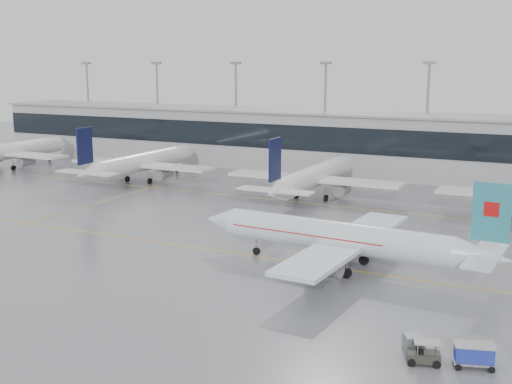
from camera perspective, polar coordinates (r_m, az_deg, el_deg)
The scene contains 15 objects.
ground at distance 77.95m, azimuth -3.94°, elevation -5.16°, with size 320.00×320.00×0.00m, color gray.
taxi_line_main at distance 77.95m, azimuth -3.94°, elevation -5.15°, with size 120.00×0.25×0.01m, color gold.
taxi_line_north at distance 104.13m, azimuth 4.41°, elevation -0.96°, with size 120.00×0.25×0.01m, color gold.
taxi_line_cross at distance 106.82m, azimuth -13.84°, elevation -0.94°, with size 0.25×60.00×0.01m, color gold.
terminal at distance 132.98m, azimuth 9.65°, elevation 4.21°, with size 180.00×15.00×12.00m, color #9E9DA1.
terminal_glass at distance 125.64m, azimuth 8.66°, elevation 4.52°, with size 180.00×0.20×5.00m, color black.
terminal_roof at distance 132.37m, azimuth 9.73°, elevation 6.87°, with size 182.00×16.00×0.40m, color gray.
light_masts at distance 138.04m, azimuth 10.48°, elevation 7.50°, with size 156.40×1.00×22.60m.
air_canada_jet at distance 70.24m, azimuth 7.99°, elevation -4.14°, with size 35.48×28.13×11.02m.
parked_jet_a at distance 147.01m, azimuth -21.20°, elevation 3.37°, with size 29.64×36.96×11.72m.
parked_jet_b at distance 123.62m, azimuth -10.13°, elevation 2.59°, with size 29.64×36.96×11.72m.
parked_jet_c at distance 106.79m, azimuth 5.18°, elevation 1.36°, with size 29.64×36.96×11.72m.
baggage_tug at distance 51.05m, azimuth 14.67°, elevation -13.91°, with size 3.71×2.16×1.77m.
baggage_cart at distance 51.35m, azimuth 18.81°, elevation -13.46°, with size 3.27×2.41×1.81m.
gse_unit at distance 52.55m, azimuth 13.85°, elevation -12.99°, with size 1.45×1.35×1.45m, color slate.
Camera 1 is at (37.92, -64.44, 22.04)m, focal length 45.00 mm.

